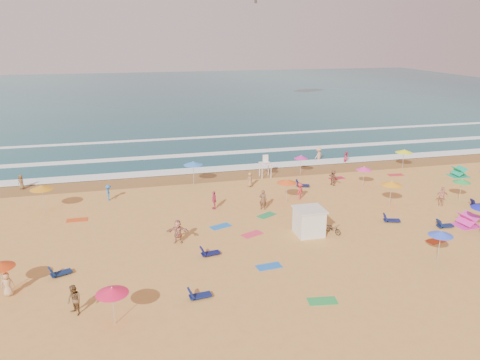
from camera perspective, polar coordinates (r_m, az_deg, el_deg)
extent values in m
plane|color=gold|center=(39.84, 2.16, -4.59)|extent=(220.00, 220.00, 0.00)
cube|color=#0C4756|center=(120.81, -9.02, 10.23)|extent=(220.00, 140.00, 0.18)
plane|color=olive|center=(51.28, -1.67, 0.54)|extent=(220.00, 220.00, 0.00)
cube|color=white|center=(53.59, -2.24, 1.40)|extent=(200.00, 2.20, 0.05)
cube|color=white|center=(60.23, -3.60, 3.20)|extent=(200.00, 1.60, 0.05)
cube|color=white|center=(69.83, -5.09, 5.17)|extent=(200.00, 1.20, 0.05)
cube|color=silver|center=(36.67, 8.41, -5.11)|extent=(2.00, 2.00, 2.00)
cube|color=silver|center=(36.27, 8.48, -3.56)|extent=(2.20, 2.20, 0.12)
imported|color=black|center=(37.37, 11.26, -5.81)|extent=(1.13, 1.60, 0.80)
cone|color=blue|center=(34.61, 23.31, -5.97)|extent=(1.64, 1.64, 0.35)
cone|color=#FF9C15|center=(43.72, 18.00, -0.37)|extent=(1.87, 1.87, 0.35)
cone|color=#F7369D|center=(48.67, 14.89, 1.38)|extent=(1.60, 1.60, 0.35)
cone|color=red|center=(31.42, -27.24, -9.15)|extent=(1.71, 1.71, 0.35)
cone|color=#EBFF1A|center=(56.81, 19.39, 3.35)|extent=(1.95, 1.95, 0.35)
cone|color=#E91846|center=(26.15, -15.35, -12.88)|extent=(1.75, 1.75, 0.35)
cone|color=#347EEA|center=(47.75, -5.73, 2.05)|extent=(1.97, 1.97, 0.35)
cone|color=green|center=(47.75, 25.44, -0.07)|extent=(1.61, 1.61, 0.35)
cone|color=orange|center=(43.41, -23.04, -0.84)|extent=(1.95, 1.95, 0.35)
cone|color=#EE5419|center=(43.02, 5.75, -0.14)|extent=(1.83, 1.83, 0.35)
cone|color=#C82C99|center=(51.48, 7.44, 2.81)|extent=(1.53, 1.53, 0.35)
cube|color=#0D1D44|center=(32.89, -20.95, -10.54)|extent=(1.42, 1.01, 0.34)
cube|color=#0F194E|center=(28.53, -4.85, -13.86)|extent=(1.35, 0.70, 0.34)
cube|color=#0E1148|center=(33.36, -3.59, -8.90)|extent=(1.37, 0.75, 0.34)
cube|color=#0F1E4D|center=(41.22, 23.74, -5.11)|extent=(1.32, 0.61, 0.34)
cube|color=#101752|center=(40.80, 18.04, -4.68)|extent=(1.40, 0.90, 0.34)
cube|color=#0E1046|center=(47.31, 27.06, -2.72)|extent=(1.35, 0.69, 0.34)
cube|color=#0E1446|center=(47.93, 7.67, -0.64)|extent=(1.42, 1.02, 0.34)
cube|color=blue|center=(38.04, -2.39, -5.67)|extent=(1.89, 1.40, 0.03)
cube|color=green|center=(28.64, 10.01, -14.33)|extent=(1.80, 1.09, 0.03)
cube|color=#D44717|center=(41.56, -19.25, -4.62)|extent=(1.71, 0.88, 0.03)
cube|color=#E73650|center=(36.61, 1.48, -6.63)|extent=(1.90, 1.47, 0.03)
cube|color=red|center=(51.35, 11.72, 0.21)|extent=(1.81, 1.12, 0.03)
cube|color=blue|center=(31.96, 3.54, -10.47)|extent=(1.77, 1.01, 0.03)
cube|color=#238D4C|center=(40.30, 3.25, -4.32)|extent=(1.90, 1.59, 0.03)
cube|color=red|center=(38.54, 22.88, -6.81)|extent=(1.85, 1.23, 0.03)
cube|color=red|center=(54.26, 18.45, 0.60)|extent=(1.77, 1.01, 0.03)
imported|color=tan|center=(45.91, 23.41, -1.84)|extent=(1.14, 0.86, 1.80)
imported|color=brown|center=(28.18, -19.56, -13.65)|extent=(1.07, 1.10, 1.78)
imported|color=#D1345D|center=(57.63, 12.84, 2.62)|extent=(1.02, 1.00, 1.66)
imported|color=brown|center=(41.35, 2.82, -2.41)|extent=(0.78, 0.68, 1.80)
imported|color=#D73566|center=(41.51, -3.18, -2.45)|extent=(0.51, 1.01, 1.65)
imported|color=#B87660|center=(35.19, -7.58, -6.23)|extent=(1.76, 0.90, 1.81)
imported|color=#E2A277|center=(57.84, 9.54, 3.00)|extent=(1.41, 1.26, 1.90)
imported|color=brown|center=(51.50, -25.13, -0.22)|extent=(0.86, 0.84, 1.49)
imported|color=tan|center=(31.57, -26.49, -11.31)|extent=(0.76, 0.51, 1.51)
imported|color=#C6313A|center=(44.18, 7.28, -1.35)|extent=(1.17, 1.12, 1.60)
imported|color=#A4754B|center=(47.44, 1.22, 0.07)|extent=(0.88, 0.82, 1.51)
imported|color=#945B44|center=(48.83, 11.29, 0.29)|extent=(0.89, 1.56, 1.60)
imported|color=#2871BD|center=(45.25, -15.72, -1.49)|extent=(0.57, 0.98, 1.50)
cube|color=#3F3326|center=(85.99, 1.94, 21.03)|extent=(0.40, 0.30, 0.90)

